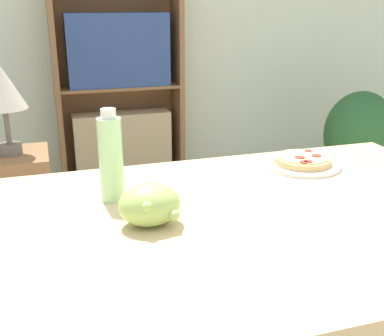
# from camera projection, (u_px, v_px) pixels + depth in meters

# --- Properties ---
(dining_table) EXTENTS (1.36, 0.94, 0.77)m
(dining_table) POSITION_uv_depth(u_px,v_px,m) (262.00, 243.00, 1.28)
(dining_table) COLOR #D1B27F
(dining_table) RESTS_ON ground_plane
(pizza_on_plate) EXTENTS (0.25, 0.25, 0.04)m
(pizza_on_plate) POSITION_uv_depth(u_px,v_px,m) (302.00, 162.00, 1.59)
(pizza_on_plate) COLOR white
(pizza_on_plate) RESTS_ON dining_table
(grape_bunch) EXTENTS (0.15, 0.12, 0.11)m
(grape_bunch) POSITION_uv_depth(u_px,v_px,m) (150.00, 205.00, 1.16)
(grape_bunch) COLOR #A8CC66
(grape_bunch) RESTS_ON dining_table
(drink_bottle) EXTENTS (0.07, 0.07, 0.25)m
(drink_bottle) POSITION_uv_depth(u_px,v_px,m) (111.00, 158.00, 1.29)
(drink_bottle) COLOR #B7EAA3
(drink_bottle) RESTS_ON dining_table
(bookshelf) EXTENTS (0.90, 0.28, 1.42)m
(bookshelf) POSITION_uv_depth(u_px,v_px,m) (120.00, 95.00, 3.45)
(bookshelf) COLOR brown
(bookshelf) RESTS_ON ground_plane
(side_table) EXTENTS (0.34, 0.34, 0.61)m
(side_table) POSITION_uv_depth(u_px,v_px,m) (18.00, 212.00, 2.38)
(side_table) COLOR brown
(side_table) RESTS_ON ground_plane
(table_lamp) EXTENTS (0.21, 0.21, 0.42)m
(table_lamp) POSITION_uv_depth(u_px,v_px,m) (3.00, 91.00, 2.18)
(table_lamp) COLOR #665B51
(table_lamp) RESTS_ON side_table
(potted_plant_floor) EXTENTS (0.51, 0.44, 0.71)m
(potted_plant_floor) POSITION_uv_depth(u_px,v_px,m) (359.00, 136.00, 3.39)
(potted_plant_floor) COLOR #8E5B42
(potted_plant_floor) RESTS_ON ground_plane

